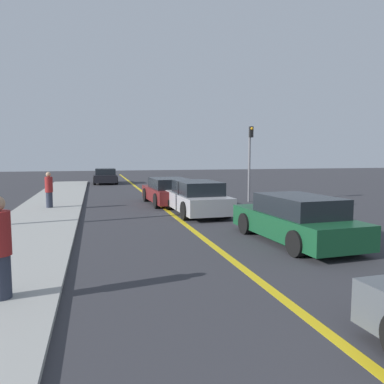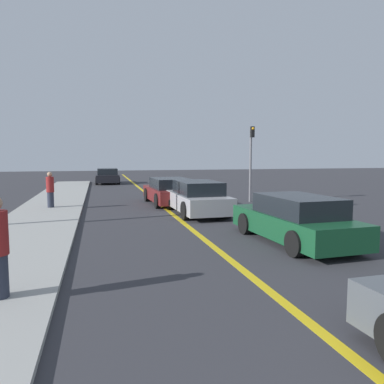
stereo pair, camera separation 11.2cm
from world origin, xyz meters
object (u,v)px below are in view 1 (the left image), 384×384
car_far_distant (196,198)px  car_oncoming_far (105,176)px  pedestrian_mid_group (49,190)px  traffic_light (250,156)px  car_parked_left_lot (169,191)px  car_ahead_center (295,220)px

car_far_distant → car_oncoming_far: (-3.19, 17.74, -0.04)m
pedestrian_mid_group → traffic_light: 9.87m
car_far_distant → car_parked_left_lot: bearing=97.5°
car_oncoming_far → car_parked_left_lot: bearing=-79.0°
car_far_distant → traffic_light: (3.70, 3.08, 1.73)m
car_far_distant → car_ahead_center: bearing=-78.2°
car_ahead_center → car_far_distant: 5.79m
car_ahead_center → car_far_distant: bearing=100.1°
car_oncoming_far → traffic_light: 16.29m
car_oncoming_far → car_ahead_center: bearing=-78.5°
car_ahead_center → traffic_light: (2.37, 8.72, 1.75)m
car_parked_left_lot → car_oncoming_far: car_parked_left_lot is taller
car_ahead_center → car_parked_left_lot: bearing=98.5°
car_far_distant → car_parked_left_lot: (-0.52, 3.28, -0.03)m
car_ahead_center → car_far_distant: size_ratio=0.99×
car_ahead_center → car_far_distant: (-1.34, 5.64, 0.03)m
car_parked_left_lot → pedestrian_mid_group: 5.56m
car_far_distant → traffic_light: bearing=38.3°
car_far_distant → traffic_light: size_ratio=1.18×
car_oncoming_far → traffic_light: bearing=-64.3°
car_far_distant → pedestrian_mid_group: size_ratio=2.88×
pedestrian_mid_group → traffic_light: traffic_light is taller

